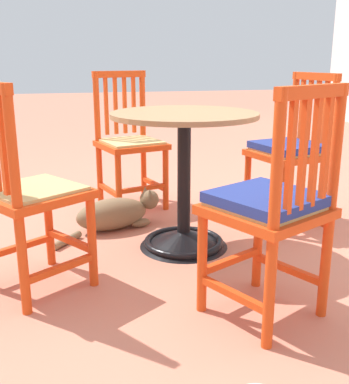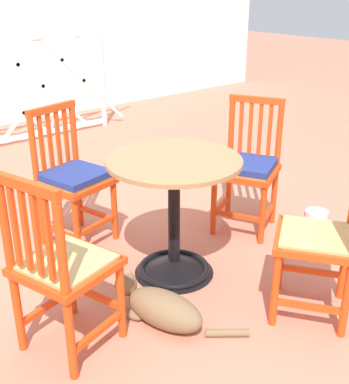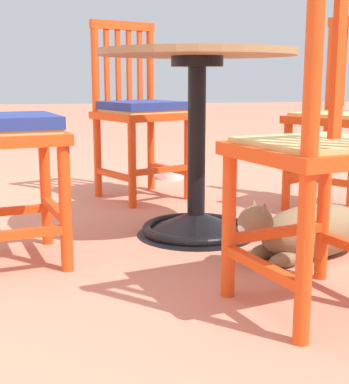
{
  "view_description": "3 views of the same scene",
  "coord_description": "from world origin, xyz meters",
  "px_view_note": "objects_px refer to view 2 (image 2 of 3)",
  "views": [
    {
      "loc": [
        2.42,
        -0.69,
        1.0
      ],
      "look_at": [
        0.05,
        -0.12,
        0.31
      ],
      "focal_mm": 44.46,
      "sensor_mm": 36.0,
      "label": 1
    },
    {
      "loc": [
        -1.59,
        -2.04,
        1.64
      ],
      "look_at": [
        0.13,
        -0.01,
        0.49
      ],
      "focal_mm": 46.32,
      "sensor_mm": 36.0,
      "label": 2
    },
    {
      "loc": [
        -2.12,
        0.4,
        0.62
      ],
      "look_at": [
        0.25,
        -0.02,
        0.14
      ],
      "focal_mm": 53.65,
      "sensor_mm": 36.0,
      "label": 3
    }
  ],
  "objects_px": {
    "tabby_cat": "(159,307)",
    "pet_water_bowl": "(317,214)",
    "orange_chair_tucked_in": "(322,240)",
    "cafe_table": "(174,230)",
    "orange_chair_near_fence": "(73,179)",
    "orange_chair_at_corner": "(247,168)",
    "orange_chair_by_planter": "(62,269)"
  },
  "relations": [
    {
      "from": "orange_chair_by_planter",
      "to": "orange_chair_at_corner",
      "type": "bearing_deg",
      "value": 10.9
    },
    {
      "from": "orange_chair_by_planter",
      "to": "pet_water_bowl",
      "type": "bearing_deg",
      "value": 1.47
    },
    {
      "from": "orange_chair_at_corner",
      "to": "pet_water_bowl",
      "type": "relative_size",
      "value": 5.36
    },
    {
      "from": "orange_chair_at_corner",
      "to": "pet_water_bowl",
      "type": "height_order",
      "value": "orange_chair_at_corner"
    },
    {
      "from": "orange_chair_tucked_in",
      "to": "orange_chair_at_corner",
      "type": "height_order",
      "value": "same"
    },
    {
      "from": "orange_chair_near_fence",
      "to": "orange_chair_tucked_in",
      "type": "bearing_deg",
      "value": -69.69
    },
    {
      "from": "orange_chair_tucked_in",
      "to": "pet_water_bowl",
      "type": "relative_size",
      "value": 5.36
    },
    {
      "from": "orange_chair_at_corner",
      "to": "tabby_cat",
      "type": "bearing_deg",
      "value": -158.55
    },
    {
      "from": "orange_chair_at_corner",
      "to": "tabby_cat",
      "type": "height_order",
      "value": "orange_chair_at_corner"
    },
    {
      "from": "orange_chair_by_planter",
      "to": "pet_water_bowl",
      "type": "xyz_separation_m",
      "value": [
        2.11,
        0.05,
        -0.41
      ]
    },
    {
      "from": "orange_chair_near_fence",
      "to": "tabby_cat",
      "type": "height_order",
      "value": "orange_chair_near_fence"
    },
    {
      "from": "orange_chair_near_fence",
      "to": "orange_chair_by_planter",
      "type": "distance_m",
      "value": 1.07
    },
    {
      "from": "orange_chair_at_corner",
      "to": "orange_chair_near_fence",
      "type": "xyz_separation_m",
      "value": [
        -1.01,
        0.6,
        0.0
      ]
    },
    {
      "from": "orange_chair_by_planter",
      "to": "pet_water_bowl",
      "type": "distance_m",
      "value": 2.15
    },
    {
      "from": "orange_chair_by_planter",
      "to": "tabby_cat",
      "type": "height_order",
      "value": "orange_chair_by_planter"
    },
    {
      "from": "cafe_table",
      "to": "orange_chair_tucked_in",
      "type": "distance_m",
      "value": 0.85
    },
    {
      "from": "orange_chair_tucked_in",
      "to": "tabby_cat",
      "type": "bearing_deg",
      "value": 146.33
    },
    {
      "from": "orange_chair_at_corner",
      "to": "orange_chair_near_fence",
      "type": "relative_size",
      "value": 1.0
    },
    {
      "from": "orange_chair_tucked_in",
      "to": "tabby_cat",
      "type": "relative_size",
      "value": 1.37
    },
    {
      "from": "orange_chair_tucked_in",
      "to": "cafe_table",
      "type": "bearing_deg",
      "value": 112.48
    },
    {
      "from": "pet_water_bowl",
      "to": "orange_chair_by_planter",
      "type": "bearing_deg",
      "value": -178.53
    },
    {
      "from": "cafe_table",
      "to": "orange_chair_tucked_in",
      "type": "relative_size",
      "value": 0.83
    },
    {
      "from": "orange_chair_tucked_in",
      "to": "orange_chair_at_corner",
      "type": "distance_m",
      "value": 1.02
    },
    {
      "from": "tabby_cat",
      "to": "pet_water_bowl",
      "type": "distance_m",
      "value": 1.68
    },
    {
      "from": "orange_chair_tucked_in",
      "to": "orange_chair_at_corner",
      "type": "bearing_deg",
      "value": 63.43
    },
    {
      "from": "tabby_cat",
      "to": "pet_water_bowl",
      "type": "height_order",
      "value": "tabby_cat"
    },
    {
      "from": "orange_chair_tucked_in",
      "to": "orange_chair_by_planter",
      "type": "bearing_deg",
      "value": 151.91
    },
    {
      "from": "orange_chair_tucked_in",
      "to": "pet_water_bowl",
      "type": "height_order",
      "value": "orange_chair_tucked_in"
    },
    {
      "from": "orange_chair_near_fence",
      "to": "cafe_table",
      "type": "bearing_deg",
      "value": -72.05
    },
    {
      "from": "cafe_table",
      "to": "orange_chair_near_fence",
      "type": "bearing_deg",
      "value": 107.95
    },
    {
      "from": "orange_chair_tucked_in",
      "to": "orange_chair_at_corner",
      "type": "relative_size",
      "value": 1.0
    },
    {
      "from": "orange_chair_near_fence",
      "to": "pet_water_bowl",
      "type": "height_order",
      "value": "orange_chair_near_fence"
    }
  ]
}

